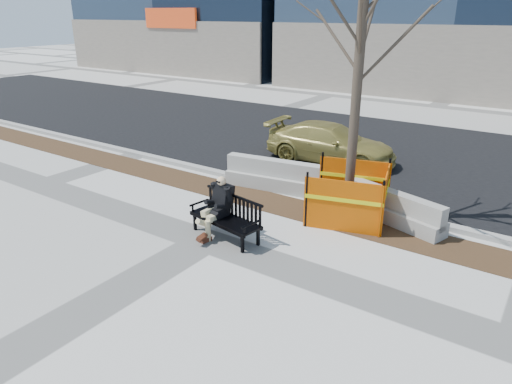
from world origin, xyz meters
TOP-DOWN VIEW (x-y plane):
  - ground at (0.00, 0.00)m, footprint 120.00×120.00m
  - mulch_strip at (0.00, 2.60)m, footprint 40.00×1.20m
  - asphalt_street at (0.00, 8.80)m, footprint 60.00×10.40m
  - curb at (0.00, 3.55)m, footprint 60.00×0.25m
  - bench at (0.25, 0.36)m, footprint 1.85×0.92m
  - seated_man at (0.01, 0.45)m, footprint 0.71×1.02m
  - tree_fence at (2.01, 2.86)m, footprint 3.25×3.25m
  - sedan at (-0.34, 6.71)m, footprint 4.35×1.94m
  - jersey_barrier_left at (-0.39, 3.52)m, footprint 3.04×1.02m
  - jersey_barrier_right at (2.95, 3.23)m, footprint 2.72×1.32m

SIDE VIEW (x-z plane):
  - ground at x=0.00m, z-range 0.00..0.00m
  - bench at x=0.25m, z-range -0.47..0.47m
  - seated_man at x=0.01m, z-range -0.66..0.66m
  - tree_fence at x=2.01m, z-range -3.31..3.31m
  - sedan at x=-0.34m, z-range -0.62..0.62m
  - jersey_barrier_left at x=-0.39m, z-range -0.43..0.43m
  - jersey_barrier_right at x=2.95m, z-range -0.38..0.38m
  - asphalt_street at x=0.00m, z-range 0.00..0.01m
  - mulch_strip at x=0.00m, z-range -0.01..0.01m
  - curb at x=0.00m, z-range 0.00..0.12m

